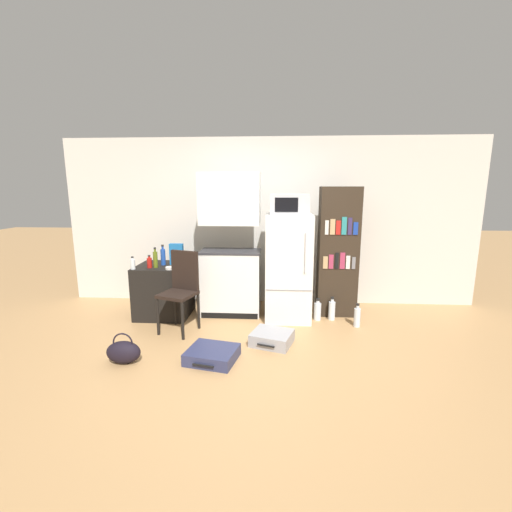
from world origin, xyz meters
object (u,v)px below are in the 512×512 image
bookshelf (338,252)px  cereal_box (177,254)px  side_table (164,290)px  bowl (170,268)px  refrigerator (288,267)px  water_bottle_front (332,310)px  water_bottle_back (317,311)px  suitcase_large_flat (272,338)px  chair (182,284)px  suitcase_small_flat (212,355)px  water_bottle_middle (357,317)px  microwave (290,204)px  bottle_clear_short (133,264)px  handbag (124,352)px  bottle_ketchup_red (149,262)px  bottle_olive_oil (155,259)px  bottle_blue_soda (163,256)px  kitchen_hutch (231,250)px  bottle_milk_white (182,256)px

bookshelf → cereal_box: size_ratio=6.10×
side_table → bowl: bearing=-53.8°
refrigerator → water_bottle_front: bearing=-5.7°
water_bottle_back → suitcase_large_flat: bearing=-128.1°
chair → suitcase_small_flat: (0.53, -0.81, -0.54)m
water_bottle_front → side_table: bearing=178.8°
bowl → suitcase_small_flat: 1.47m
water_bottle_middle → suitcase_large_flat: bearing=-152.3°
microwave → water_bottle_middle: bearing=-17.8°
bottle_clear_short → handbag: size_ratio=0.48×
chair → handbag: 1.11m
chair → water_bottle_front: bearing=31.4°
side_table → handbag: 1.44m
bowl → cereal_box: (0.01, 0.30, 0.13)m
microwave → bottle_ketchup_red: microwave is taller
refrigerator → water_bottle_back: 0.73m
bottle_olive_oil → water_bottle_front: 2.54m
refrigerator → suitcase_small_flat: size_ratio=2.50×
refrigerator → water_bottle_back: (0.41, -0.09, -0.60)m
side_table → refrigerator: 1.81m
bottle_ketchup_red → bottle_blue_soda: bearing=54.8°
refrigerator → cereal_box: bearing=178.5°
bottle_ketchup_red → handbag: (0.15, -1.24, -0.69)m
bookshelf → bottle_ketchup_red: 2.63m
microwave → chair: bearing=-159.7°
bottle_blue_soda → chair: (0.40, -0.51, -0.25)m
cereal_box → water_bottle_middle: (2.49, -0.34, -0.75)m
bottle_blue_soda → bottle_ketchup_red: size_ratio=1.66×
bottle_olive_oil → bowl: (0.23, -0.09, -0.10)m
refrigerator → chair: (-1.37, -0.51, -0.13)m
suitcase_large_flat → bowl: bearing=173.5°
bottle_clear_short → water_bottle_back: bottle_clear_short is taller
bookshelf → bottle_clear_short: (-2.79, -0.46, -0.11)m
bottle_olive_oil → cereal_box: bearing=41.6°
bottle_clear_short → chair: (0.72, -0.22, -0.21)m
side_table → kitchen_hutch: 1.11m
bottle_olive_oil → bottle_milk_white: bearing=58.8°
cereal_box → bottle_ketchup_red: bearing=-144.0°
side_table → bottle_ketchup_red: size_ratio=4.20×
bottle_blue_soda → water_bottle_back: (2.18, -0.09, -0.73)m
bottle_clear_short → side_table: bearing=40.3°
cereal_box → handbag: (-0.17, -1.47, -0.76)m
cereal_box → suitcase_large_flat: cereal_box is taller
microwave → kitchen_hutch: bearing=172.6°
kitchen_hutch → bowl: size_ratio=16.60×
bottle_blue_soda → bottle_ketchup_red: bottle_blue_soda is taller
refrigerator → bottle_ketchup_red: bearing=-174.4°
suitcase_small_flat → handbag: size_ratio=1.62×
bottle_blue_soda → water_bottle_front: size_ratio=0.89×
bottle_olive_oil → handbag: 1.46m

